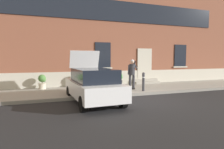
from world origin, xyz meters
TOP-DOWN VIEW (x-y plane):
  - ground_plane at (0.00, 0.00)m, footprint 80.00×80.00m
  - sidewalk at (0.00, 2.80)m, footprint 24.00×3.60m
  - curb_edge at (0.00, 0.94)m, footprint 24.00×0.12m
  - building_facade at (0.01, 5.29)m, footprint 24.00×1.52m
  - entrance_stoop at (2.43, 4.33)m, footprint 1.92×0.64m
  - hatchback_car_white at (-2.60, 0.16)m, footprint 1.92×4.13m
  - bollard_near_person at (0.57, 1.35)m, footprint 0.15×0.15m
  - person_on_phone at (0.22, 2.08)m, footprint 0.51×0.46m
  - planter_cream at (-4.70, 4.02)m, footprint 0.44×0.44m
  - planter_terracotta at (-2.59, 4.10)m, footprint 0.44×0.44m
  - planter_olive at (-0.47, 4.20)m, footprint 0.44×0.44m
  - planter_charcoal at (0.18, 3.94)m, footprint 0.44×0.44m

SIDE VIEW (x-z plane):
  - ground_plane at x=0.00m, z-range 0.00..0.00m
  - sidewalk at x=0.00m, z-range 0.00..0.15m
  - curb_edge at x=0.00m, z-range 0.00..0.15m
  - entrance_stoop at x=2.43m, z-range 0.12..0.44m
  - planter_cream at x=-4.70m, z-range 0.18..1.04m
  - planter_terracotta at x=-2.59m, z-range 0.18..1.04m
  - planter_olive at x=-0.47m, z-range 0.18..1.04m
  - planter_charcoal at x=0.18m, z-range 0.18..1.04m
  - bollard_near_person at x=0.57m, z-range 0.19..1.24m
  - hatchback_car_white at x=-2.60m, z-range -0.37..1.97m
  - person_on_phone at x=0.22m, z-range 0.28..2.03m
  - building_facade at x=0.01m, z-range -0.02..7.48m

